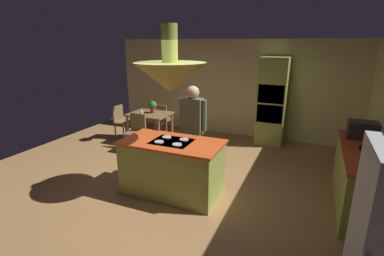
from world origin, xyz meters
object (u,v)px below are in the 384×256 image
chair_by_back_wall (162,117)px  canister_tea (369,146)px  dining_table (150,118)px  microwave_on_counter (363,130)px  canister_flour (373,156)px  canister_sugar (370,153)px  kitchen_island (172,167)px  chair_facing_island (136,130)px  oven_tower (272,102)px  cup_on_table (142,113)px  chair_at_corner (121,120)px  person_at_island (193,126)px  potted_plant_on_table (153,106)px

chair_by_back_wall → canister_tea: bearing=155.4°
dining_table → microwave_on_counter: bearing=-8.6°
chair_by_back_wall → canister_flour: (4.54, -2.44, 0.52)m
canister_sugar → canister_flour: bearing=-90.0°
kitchen_island → canister_flour: size_ratio=8.80×
chair_facing_island → microwave_on_counter: size_ratio=1.89×
oven_tower → cup_on_table: oven_tower is taller
chair_facing_island → chair_at_corner: (-0.88, 0.62, 0.00)m
dining_table → canister_flour: size_ratio=5.35×
person_at_island → microwave_on_counter: person_at_island is taller
potted_plant_on_table → microwave_on_counter: microwave_on_counter is taller
microwave_on_counter → oven_tower: bearing=133.6°
canister_flour → chair_facing_island: bearing=165.3°
canister_tea → cup_on_table: bearing=164.9°
oven_tower → microwave_on_counter: 2.52m
oven_tower → person_at_island: 2.73m
kitchen_island → microwave_on_counter: (2.84, 1.42, 0.60)m
potted_plant_on_table → microwave_on_counter: (4.49, -0.76, 0.14)m
canister_tea → microwave_on_counter: bearing=90.0°
chair_by_back_wall → microwave_on_counter: microwave_on_counter is taller
chair_facing_island → canister_sugar: size_ratio=5.80×
microwave_on_counter → person_at_island: bearing=-165.8°
canister_tea → kitchen_island: bearing=-167.2°
person_at_island → chair_at_corner: size_ratio=1.99×
dining_table → canister_flour: bearing=-21.8°
person_at_island → canister_tea: person_at_island is taller
dining_table → cup_on_table: 0.27m
dining_table → person_at_island: (1.77, -1.39, 0.35)m
cup_on_table → microwave_on_counter: 4.67m
potted_plant_on_table → cup_on_table: bearing=-119.0°
oven_tower → canister_flour: 3.43m
chair_at_corner → canister_sugar: (5.42, -1.63, 0.50)m
oven_tower → canister_flour: size_ratio=11.39×
person_at_island → chair_at_corner: bearing=152.3°
person_at_island → chair_by_back_wall: person_at_island is taller
person_at_island → canister_flour: person_at_island is taller
person_at_island → microwave_on_counter: (2.77, 0.70, 0.07)m
canister_sugar → canister_tea: bearing=90.0°
dining_table → chair_at_corner: size_ratio=1.15×
oven_tower → person_at_island: bearing=-112.2°
canister_tea → canister_sugar: bearing=-90.0°
chair_by_back_wall → canister_flour: canister_flour is taller
oven_tower → kitchen_island: bearing=-108.7°
person_at_island → potted_plant_on_table: bearing=139.5°
chair_by_back_wall → chair_at_corner: 1.08m
kitchen_island → dining_table: kitchen_island is taller
dining_table → person_at_island: person_at_island is taller
person_at_island → canister_sugar: bearing=-5.1°
chair_by_back_wall → chair_at_corner: bearing=35.3°
canister_flour → microwave_on_counter: 1.13m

